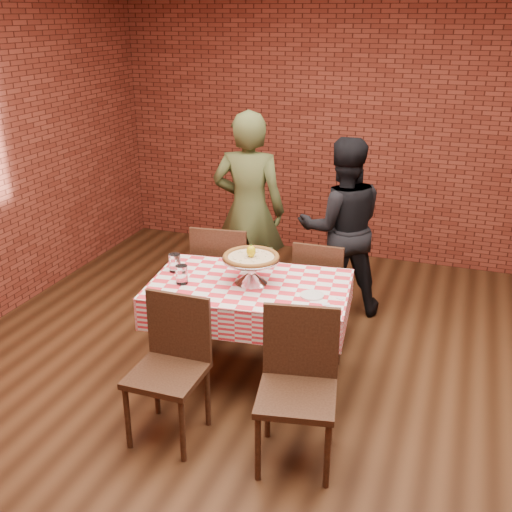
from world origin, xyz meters
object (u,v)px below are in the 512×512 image
object	(u,v)px
pizza_stand	(251,271)
water_glass_right	(175,263)
chair_near_left	(167,374)
chair_far_right	(321,289)
water_glass_left	(182,275)
pizza	(251,258)
table	(250,332)
diner_black	(342,227)
chair_far_left	(226,275)
chair_near_right	(297,394)
diner_olive	(249,211)
condiment_caddy	(266,258)

from	to	relation	value
pizza_stand	water_glass_right	distance (m)	0.59
chair_near_left	chair_far_right	xyz separation A→B (m)	(0.58, 1.57, -0.02)
pizza_stand	water_glass_left	bearing A→B (deg)	-158.52
pizza	chair_far_right	distance (m)	0.96
table	diner_black	world-z (taller)	diner_black
pizza	chair_near_left	xyz separation A→B (m)	(-0.25, -0.82, -0.49)
water_glass_right	chair_far_left	distance (m)	0.77
water_glass_left	chair_near_right	size ratio (longest dim) A/B	0.14
pizza	water_glass_left	size ratio (longest dim) A/B	2.93
table	water_glass_left	world-z (taller)	water_glass_left
diner_olive	chair_near_left	bearing A→B (deg)	87.88
pizza	chair_far_right	xyz separation A→B (m)	(0.33, 0.74, -0.51)
water_glass_left	chair_near_right	distance (m)	1.23
pizza_stand	condiment_caddy	xyz separation A→B (m)	(0.00, 0.31, -0.02)
condiment_caddy	chair_far_left	xyz separation A→B (m)	(-0.47, 0.36, -0.36)
pizza	chair_far_left	xyz separation A→B (m)	(-0.47, 0.68, -0.47)
table	condiment_caddy	xyz separation A→B (m)	(0.01, 0.33, 0.45)
chair_far_right	pizza_stand	bearing A→B (deg)	65.06
pizza_stand	diner_olive	distance (m)	1.26
water_glass_right	chair_near_left	distance (m)	0.96
pizza	condiment_caddy	world-z (taller)	pizza
diner_olive	condiment_caddy	bearing A→B (deg)	109.82
chair_far_right	diner_olive	world-z (taller)	diner_olive
table	water_glass_right	bearing A→B (deg)	178.30
table	diner_black	xyz separation A→B (m)	(0.36, 1.31, 0.41)
pizza_stand	chair_far_right	world-z (taller)	pizza_stand
chair_near_left	chair_far_right	distance (m)	1.67
water_glass_right	chair_far_right	distance (m)	1.24
water_glass_left	chair_near_left	bearing A→B (deg)	-73.21
pizza_stand	pizza	xyz separation A→B (m)	(0.00, 0.00, 0.10)
chair_near_left	table	bearing A→B (deg)	72.89
diner_black	chair_far_right	bearing A→B (deg)	64.80
chair_near_right	condiment_caddy	bearing A→B (deg)	106.58
pizza_stand	water_glass_left	xyz separation A→B (m)	(-0.45, -0.18, -0.02)
water_glass_left	condiment_caddy	size ratio (longest dim) A/B	0.97
pizza_stand	condiment_caddy	world-z (taller)	pizza_stand
table	chair_far_right	distance (m)	0.83
pizza	chair_near_right	bearing A→B (deg)	-54.18
condiment_caddy	diner_olive	size ratio (longest dim) A/B	0.08
chair_far_left	diner_black	bearing A→B (deg)	-150.32
pizza_stand	water_glass_left	size ratio (longest dim) A/B	3.06
pizza_stand	diner_black	xyz separation A→B (m)	(0.36, 1.29, -0.07)
condiment_caddy	chair_far_left	world-z (taller)	chair_far_left
pizza	chair_near_left	world-z (taller)	pizza
chair_near_left	chair_far_right	size ratio (longest dim) A/B	1.04
table	pizza_stand	distance (m)	0.47
chair_far_left	chair_far_right	world-z (taller)	chair_far_left
pizza	chair_far_right	world-z (taller)	pizza
pizza_stand	diner_olive	world-z (taller)	diner_olive
chair_near_left	chair_far_left	world-z (taller)	chair_far_left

